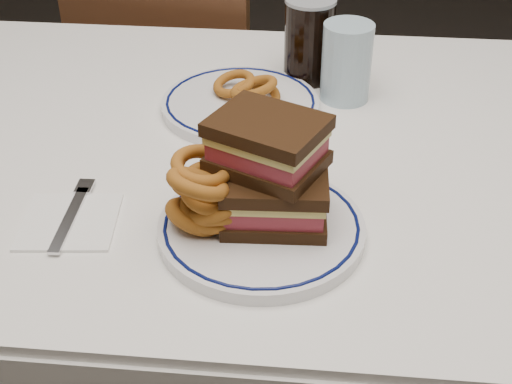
# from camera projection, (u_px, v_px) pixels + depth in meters

# --- Properties ---
(dining_table) EXTENTS (1.27, 0.87, 0.75)m
(dining_table) POSITION_uv_depth(u_px,v_px,m) (241.00, 199.00, 1.13)
(dining_table) COLOR white
(dining_table) RESTS_ON floor
(chair_far) EXTENTS (0.48, 0.48, 0.93)m
(chair_far) POSITION_uv_depth(u_px,v_px,m) (177.00, 86.00, 1.77)
(chair_far) COLOR #472C17
(chair_far) RESTS_ON floor
(main_plate) EXTENTS (0.26, 0.26, 0.02)m
(main_plate) POSITION_uv_depth(u_px,v_px,m) (261.00, 228.00, 0.88)
(main_plate) COLOR white
(main_plate) RESTS_ON dining_table
(reuben_sandwich) EXTENTS (0.16, 0.15, 0.13)m
(reuben_sandwich) POSITION_uv_depth(u_px,v_px,m) (271.00, 171.00, 0.85)
(reuben_sandwich) COLOR black
(reuben_sandwich) RESTS_ON main_plate
(onion_rings_main) EXTENTS (0.11, 0.12, 0.12)m
(onion_rings_main) POSITION_uv_depth(u_px,v_px,m) (206.00, 194.00, 0.85)
(onion_rings_main) COLOR brown
(onion_rings_main) RESTS_ON main_plate
(ketchup_ramekin) EXTENTS (0.06, 0.06, 0.03)m
(ketchup_ramekin) POSITION_uv_depth(u_px,v_px,m) (262.00, 182.00, 0.92)
(ketchup_ramekin) COLOR silver
(ketchup_ramekin) RESTS_ON main_plate
(beer_mug) EXTENTS (0.13, 0.09, 0.14)m
(beer_mug) POSITION_uv_depth(u_px,v_px,m) (311.00, 39.00, 1.20)
(beer_mug) COLOR black
(beer_mug) RESTS_ON dining_table
(water_glass) EXTENTS (0.08, 0.08, 0.13)m
(water_glass) POSITION_uv_depth(u_px,v_px,m) (346.00, 62.00, 1.15)
(water_glass) COLOR #9FBCCD
(water_glass) RESTS_ON dining_table
(far_plate) EXTENTS (0.25, 0.25, 0.02)m
(far_plate) POSITION_uv_depth(u_px,v_px,m) (240.00, 104.00, 1.14)
(far_plate) COLOR white
(far_plate) RESTS_ON dining_table
(onion_rings_far) EXTENTS (0.11, 0.10, 0.05)m
(onion_rings_far) POSITION_uv_depth(u_px,v_px,m) (249.00, 89.00, 1.14)
(onion_rings_far) COLOR brown
(onion_rings_far) RESTS_ON far_plate
(napkin_fork) EXTENTS (0.13, 0.16, 0.01)m
(napkin_fork) POSITION_uv_depth(u_px,v_px,m) (70.00, 220.00, 0.91)
(napkin_fork) COLOR white
(napkin_fork) RESTS_ON dining_table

